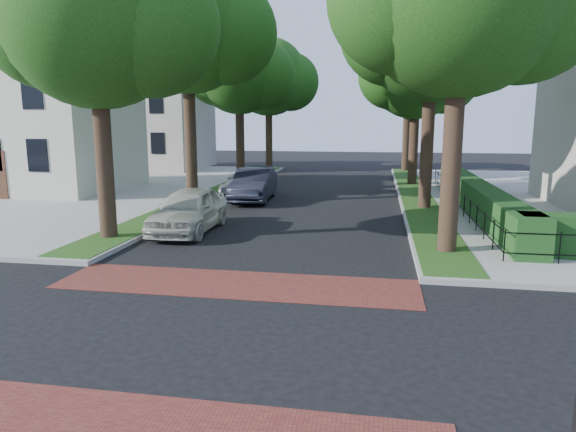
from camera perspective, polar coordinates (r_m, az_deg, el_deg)
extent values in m
plane|color=black|center=(10.08, -10.82, -13.04)|extent=(120.00, 120.00, 0.00)
cube|color=maroon|center=(12.92, -5.78, -7.54)|extent=(9.00, 2.20, 0.01)
cube|color=#184212|center=(28.05, 13.99, 2.34)|extent=(1.60, 29.80, 0.02)
cube|color=#184212|center=(29.33, -7.58, 2.90)|extent=(1.60, 29.80, 0.02)
cylinder|color=black|center=(15.76, 17.92, 9.39)|extent=(0.56, 0.56, 7.35)
cylinder|color=black|center=(23.71, 15.31, 10.15)|extent=(0.56, 0.56, 7.70)
sphere|color=#1B3D10|center=(24.06, 15.81, 19.88)|extent=(6.60, 6.60, 6.60)
sphere|color=#1B3D10|center=(24.51, 20.14, 18.51)|extent=(4.95, 4.95, 4.95)
sphere|color=#1B3D10|center=(23.72, 11.62, 19.46)|extent=(4.62, 4.62, 4.62)
sphere|color=#1B3D10|center=(25.77, 15.72, 20.36)|extent=(4.29, 4.29, 4.29)
cylinder|color=black|center=(32.69, 13.84, 9.29)|extent=(0.56, 0.56, 6.65)
sphere|color=#1B3D10|center=(32.82, 14.12, 15.44)|extent=(5.80, 5.80, 5.80)
sphere|color=#1B3D10|center=(33.23, 16.89, 14.55)|extent=(4.35, 4.35, 4.35)
sphere|color=#1B3D10|center=(32.54, 11.49, 15.05)|extent=(4.06, 4.06, 4.06)
sphere|color=#1B3D10|center=(34.32, 14.16, 16.04)|extent=(3.77, 3.77, 3.77)
cylinder|color=black|center=(41.67, 13.05, 9.77)|extent=(0.56, 0.56, 7.00)
sphere|color=#1B3D10|center=(41.81, 13.27, 14.84)|extent=(6.00, 6.00, 6.00)
sphere|color=#1B3D10|center=(42.19, 15.53, 14.15)|extent=(4.50, 4.50, 4.50)
sphere|color=#1B3D10|center=(41.53, 11.13, 14.53)|extent=(4.20, 4.20, 4.20)
sphere|color=#1B3D10|center=(43.35, 13.32, 15.34)|extent=(3.90, 3.90, 3.90)
cylinder|color=black|center=(17.97, -19.92, 8.79)|extent=(0.56, 0.56, 7.00)
sphere|color=#1B3D10|center=(18.28, -20.69, 20.44)|extent=(6.00, 6.00, 6.00)
sphere|color=#1B3D10|center=(17.73, -15.20, 19.75)|extent=(4.50, 4.50, 4.50)
sphere|color=#1B3D10|center=(18.84, -25.11, 18.89)|extent=(4.20, 4.20, 4.20)
sphere|color=#1B3D10|center=(19.62, -18.16, 21.34)|extent=(3.90, 3.90, 3.90)
cylinder|color=black|center=(25.23, -10.86, 10.73)|extent=(0.56, 0.56, 8.05)
sphere|color=#1B3D10|center=(25.62, -11.21, 20.29)|extent=(6.40, 6.40, 6.40)
sphere|color=#1B3D10|center=(25.28, -6.96, 19.62)|extent=(4.80, 4.80, 4.80)
sphere|color=#1B3D10|center=(25.99, -14.84, 19.33)|extent=(4.48, 4.48, 4.48)
sphere|color=#1B3D10|center=(27.15, -9.74, 20.83)|extent=(4.16, 4.16, 4.16)
cylinder|color=black|center=(33.81, -5.37, 9.76)|extent=(0.56, 0.56, 6.86)
sphere|color=#1B3D10|center=(33.96, -5.48, 15.89)|extent=(5.60, 5.60, 5.60)
sphere|color=#1B3D10|center=(33.84, -2.72, 15.26)|extent=(4.20, 4.20, 4.20)
sphere|color=#1B3D10|center=(34.13, -7.91, 15.30)|extent=(3.92, 3.92, 3.92)
sphere|color=#1B3D10|center=(35.33, -4.70, 16.50)|extent=(3.64, 3.64, 3.64)
cylinder|color=black|center=(42.55, -2.14, 10.13)|extent=(0.56, 0.56, 7.14)
sphere|color=#1B3D10|center=(42.70, -2.17, 15.20)|extent=(6.20, 6.20, 6.20)
sphere|color=#1B3D10|center=(42.64, 0.23, 14.67)|extent=(4.65, 4.65, 4.65)
sphere|color=#1B3D10|center=(42.83, -4.33, 14.76)|extent=(4.34, 4.34, 4.34)
sphere|color=#1B3D10|center=(44.23, -1.61, 15.69)|extent=(4.03, 4.03, 4.03)
cube|color=#184016|center=(24.23, 20.13, 2.16)|extent=(1.00, 18.00, 1.20)
cube|color=beige|center=(32.64, -25.70, 8.44)|extent=(9.00, 8.00, 6.50)
cube|color=maroon|center=(30.13, -23.95, 18.18)|extent=(0.80, 0.80, 3.64)
cube|color=#BBB4A8|center=(44.79, -15.20, 9.38)|extent=(9.00, 8.00, 6.50)
cube|color=maroon|center=(42.48, -13.04, 16.29)|extent=(0.80, 0.80, 3.64)
imported|color=beige|center=(19.05, -10.96, 0.69)|extent=(2.01, 4.79, 1.62)
imported|color=#1D1F2C|center=(26.11, -3.82, 3.49)|extent=(2.01, 5.03, 1.63)
imported|color=gray|center=(27.53, -4.36, 3.70)|extent=(2.22, 5.21, 1.50)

